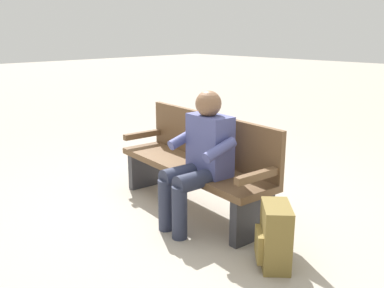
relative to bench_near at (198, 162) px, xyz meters
The scene contains 4 objects.
ground_plane 0.46m from the bench_near, 83.28° to the left, with size 40.00×40.00×0.00m, color #A89E8E.
bench_near is the anchor object (origin of this frame).
person_seated 0.43m from the bench_near, 136.88° to the left, with size 0.60×0.60×1.18m.
backpack 1.21m from the bench_near, 162.34° to the left, with size 0.37×0.38×0.47m.
Camera 1 is at (-2.71, 2.66, 1.66)m, focal length 39.75 mm.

